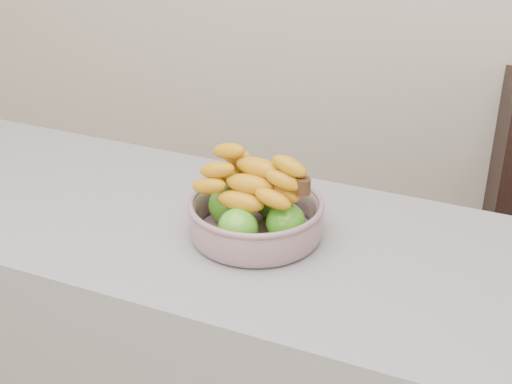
% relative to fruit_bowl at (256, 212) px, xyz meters
% --- Properties ---
extents(fruit_bowl, '(0.28, 0.28, 0.17)m').
position_rel_fruit_bowl_xyz_m(fruit_bowl, '(0.00, 0.00, 0.00)').
color(fruit_bowl, '#8D9CAA').
rests_on(fruit_bowl, counter).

